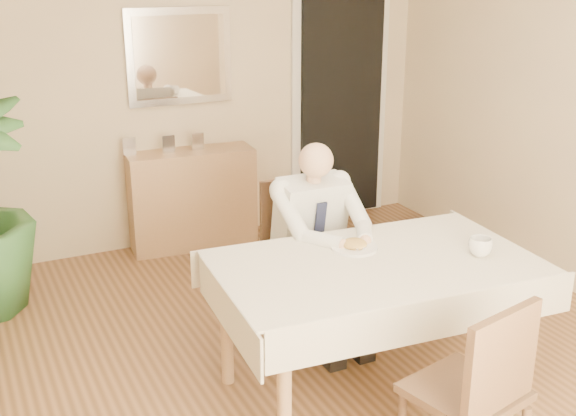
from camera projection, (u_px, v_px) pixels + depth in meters
name	position (u px, v px, depth m)	size (l,w,h in m)	color
room	(318.00, 163.00, 3.65)	(5.00, 5.02, 2.60)	brown
doorway	(340.00, 110.00, 6.48)	(0.96, 0.07, 2.10)	beige
mirror	(180.00, 57.00, 5.70)	(0.86, 0.04, 0.76)	silver
dining_table	(375.00, 276.00, 3.87)	(1.79, 1.14, 0.75)	#97724E
chair_far	(301.00, 243.00, 4.67)	(0.47, 0.47, 0.95)	#3E2818
chair_near	(479.00, 387.00, 3.10)	(0.53, 0.54, 0.94)	#3E2818
seated_man	(323.00, 236.00, 4.37)	(0.48, 0.72, 1.24)	silver
plate	(354.00, 248.00, 4.00)	(0.26, 0.26, 0.02)	white
food	(354.00, 244.00, 3.99)	(0.14, 0.14, 0.06)	olive
knife	(366.00, 247.00, 3.96)	(0.01, 0.01, 0.13)	silver
fork	(354.00, 250.00, 3.93)	(0.01, 0.01, 0.13)	silver
coffee_mug	(480.00, 247.00, 3.90)	(0.13, 0.13, 0.10)	white
sideboard	(192.00, 199.00, 5.94)	(1.02, 0.35, 0.82)	#97724E
photo_frame_left	(129.00, 146.00, 5.66)	(0.10, 0.02, 0.14)	silver
photo_frame_center	(169.00, 144.00, 5.73)	(0.10, 0.02, 0.14)	silver
photo_frame_right	(198.00, 141.00, 5.82)	(0.10, 0.02, 0.14)	silver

